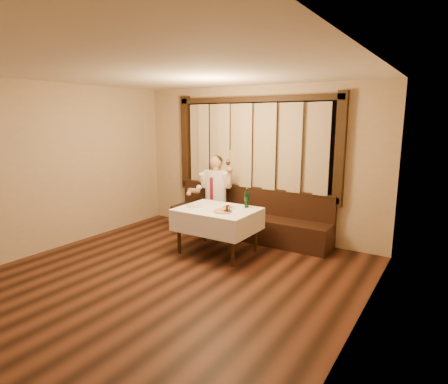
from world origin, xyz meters
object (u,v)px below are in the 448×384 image
Objects in this scene: banquette at (247,221)px; dining_table at (217,215)px; pasta_cream at (194,204)px; pasta_red at (228,206)px; seated_man at (214,189)px; pizza at (223,211)px; cruet_caddy at (228,210)px; green_bottle at (247,199)px.

banquette reaches higher than dining_table.
pasta_cream is (-0.41, -1.11, 0.48)m from banquette.
pasta_red is 0.18× the size of seated_man.
pizza is 2.45× the size of cruet_caddy.
banquette is 9.76× the size of green_bottle.
pizza is at bearing -108.41° from green_bottle.
pizza is 1.12× the size of pasta_cream.
green_bottle is at bearing 28.09° from pasta_cream.
seated_man is at bearing 135.20° from pasta_red.
pasta_cream is 2.18× the size of cruet_caddy.
banquette is 1.30m from cruet_caddy.
pizza is at bearing -75.41° from pasta_red.
dining_table is 0.45m from pasta_cream.
seated_man reaches higher than pasta_cream.
pasta_cream is 0.70m from cruet_caddy.
pasta_cream is at bearing -167.67° from dining_table.
dining_table is 1.19m from seated_man.
pizza is 0.20× the size of seated_man.
banquette is 2.12× the size of seated_man.
pasta_cream is at bearing -74.09° from seated_man.
banquette is 1.08m from dining_table.
green_bottle reaches higher than pasta_red.
green_bottle is at bearing 41.60° from dining_table.
banquette is at bearing 69.70° from pasta_cream.
banquette is 0.90m from seated_man.
dining_table is 0.84× the size of seated_man.
banquette is at bearing 117.69° from green_bottle.
pasta_red is 1.19m from seated_man.
pasta_red is at bearing 18.23° from pasta_cream.
banquette is 1.06m from pasta_red.
dining_table is at bearing 164.25° from cruet_caddy.
pizza is (0.21, -0.15, 0.12)m from dining_table.
pasta_red is at bearing 132.02° from cruet_caddy.
pasta_red is at bearing 104.59° from pizza.
seated_man reaches higher than cruet_caddy.
pizza is 1.11× the size of pasta_red.
green_bottle is at bearing 71.59° from pizza.
pizza is at bearing -160.12° from cruet_caddy.
green_bottle is at bearing -29.56° from seated_man.
green_bottle is at bearing 46.08° from pasta_red.
pizza is (0.21, -1.18, 0.46)m from banquette.
pasta_cream is (-0.62, 0.06, 0.02)m from pizza.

